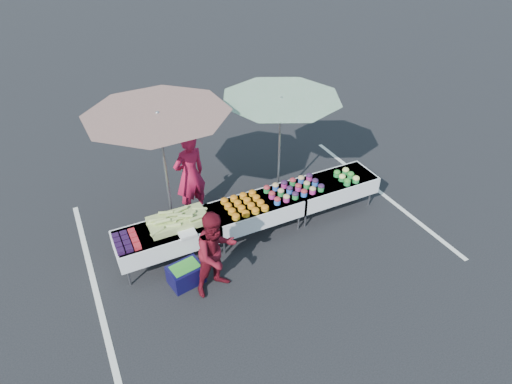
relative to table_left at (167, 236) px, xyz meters
name	(u,v)px	position (x,y,z in m)	size (l,w,h in m)	color
ground	(256,232)	(1.80, 0.00, -0.58)	(80.00, 80.00, 0.00)	black
stripe_left	(94,284)	(-1.40, 0.00, -0.58)	(0.10, 5.00, 0.00)	silver
stripe_right	(380,192)	(5.00, 0.00, -0.58)	(0.10, 5.00, 0.00)	silver
table_left	(167,236)	(0.00, 0.00, 0.00)	(1.86, 0.81, 0.75)	white
table_center	(256,209)	(1.80, 0.00, 0.00)	(1.86, 0.81, 0.75)	white
table_right	(332,186)	(3.60, 0.00, 0.00)	(1.86, 0.81, 0.75)	white
berry_punnets	(126,241)	(-0.71, -0.06, 0.21)	(0.40, 0.54, 0.08)	black
corn_pile	(177,220)	(0.24, 0.04, 0.26)	(1.16, 0.57, 0.26)	#AEC565
plastic_bags	(187,233)	(0.30, -0.30, 0.19)	(0.30, 0.25, 0.05)	white
carrot_bowls	(245,204)	(1.55, -0.01, 0.22)	(0.75, 0.69, 0.11)	orange
potato_cups	(294,188)	(2.65, 0.00, 0.25)	(1.14, 0.58, 0.16)	blue
bean_baskets	(346,176)	(3.86, -0.10, 0.24)	(0.36, 0.50, 0.15)	#22883B
vendor	(190,175)	(0.89, 1.20, 0.37)	(0.70, 0.46, 1.91)	#BD153D
customer	(216,253)	(0.56, -1.03, 0.22)	(0.78, 0.61, 1.61)	maroon
umbrella_left	(159,124)	(0.32, 0.80, 1.81)	(3.30, 3.30, 2.64)	black
umbrella_right	(281,107)	(2.74, 0.80, 1.64)	(2.53, 2.53, 2.46)	black
storage_bin	(186,274)	(0.09, -0.67, -0.39)	(0.65, 0.52, 0.38)	#0C0A36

